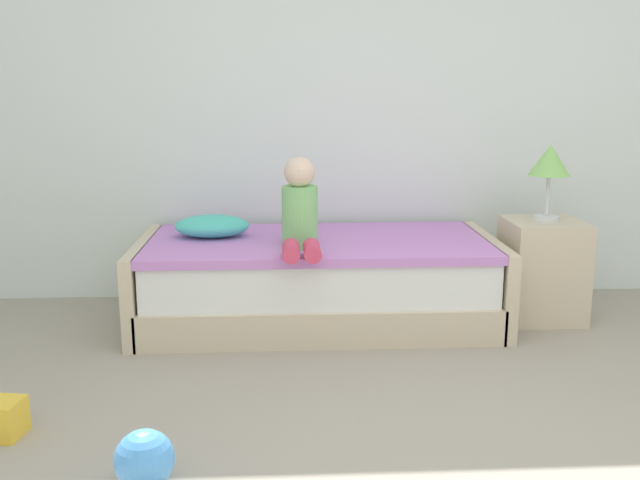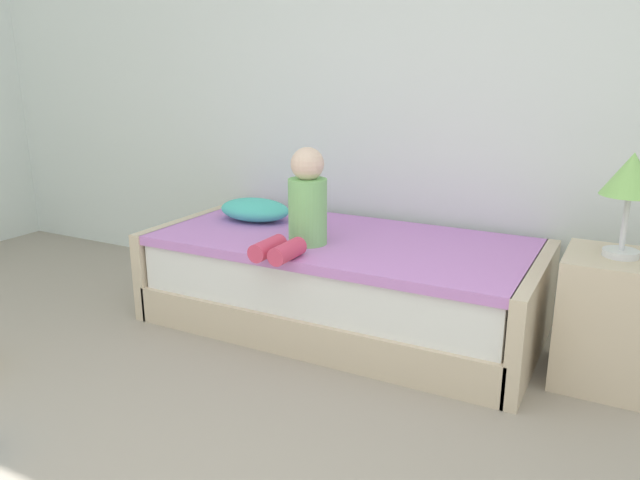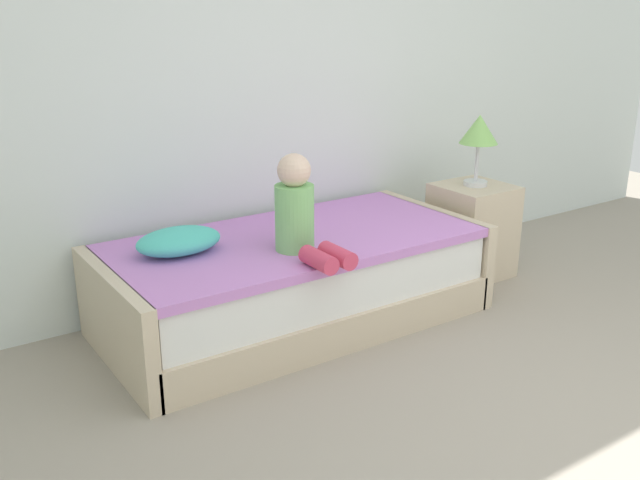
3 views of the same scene
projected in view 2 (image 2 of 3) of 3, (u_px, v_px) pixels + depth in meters
The scene contains 6 objects.
wall_rear at pixel (449, 55), 3.39m from camera, with size 7.20×0.10×2.90m, color silver.
bed at pixel (341, 282), 3.38m from camera, with size 2.11×1.00×0.50m.
nightstand at pixel (611, 321), 2.74m from camera, with size 0.44×0.44×0.60m, color beige.
table_lamp at pixel (631, 180), 2.56m from camera, with size 0.24×0.24×0.45m.
child_figure at pixel (303, 207), 3.11m from camera, with size 0.20×0.51×0.50m.
pillow at pixel (255, 210), 3.66m from camera, with size 0.44×0.30×0.13m, color #4CCCBC.
Camera 2 is at (1.03, -0.87, 1.40)m, focal length 34.49 mm.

